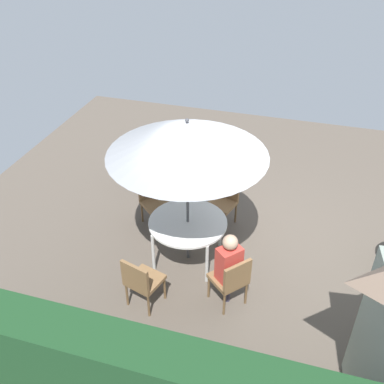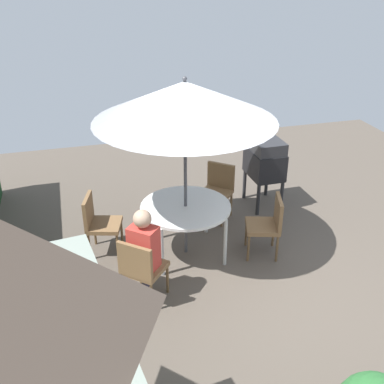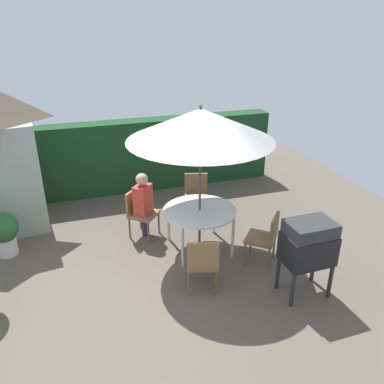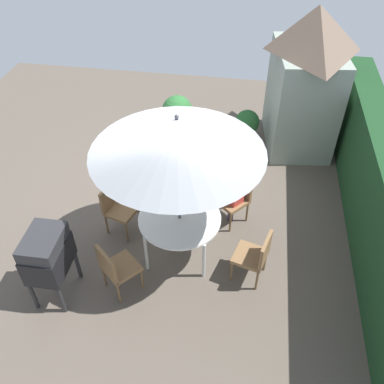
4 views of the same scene
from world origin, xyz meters
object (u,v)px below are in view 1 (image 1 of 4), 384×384
object	(u,v)px
patio_table	(188,224)
bbq_grill	(160,158)
chair_far_side	(224,199)
chair_near_shed	(232,279)
person_in_red	(229,262)
chair_toward_hedge	(154,198)
patio_umbrella	(187,139)
chair_toward_house	(141,280)

from	to	relation	value
patio_table	bbq_grill	bearing A→B (deg)	-57.13
patio_table	chair_far_side	size ratio (longest dim) A/B	1.41
chair_near_shed	person_in_red	distance (m)	0.28
chair_far_side	person_in_red	size ratio (longest dim) A/B	0.71
chair_near_shed	chair_far_side	distance (m)	2.00
chair_near_shed	chair_far_side	world-z (taller)	same
chair_toward_hedge	person_in_red	size ratio (longest dim) A/B	0.71
chair_near_shed	chair_toward_hedge	xyz separation A→B (m)	(1.79, -1.57, 0.00)
patio_table	patio_umbrella	distance (m)	1.54
patio_umbrella	person_in_red	world-z (taller)	patio_umbrella
chair_toward_hedge	chair_toward_house	xyz separation A→B (m)	(-0.55, 1.97, 0.00)
patio_umbrella	chair_toward_house	bearing A→B (deg)	74.19
chair_near_shed	chair_toward_house	size ratio (longest dim) A/B	1.00
chair_near_shed	person_in_red	size ratio (longest dim) A/B	0.71
patio_umbrella	chair_near_shed	distance (m)	2.11
bbq_grill	person_in_red	world-z (taller)	person_in_red
bbq_grill	chair_toward_hedge	distance (m)	0.95
person_in_red	chair_near_shed	bearing A→B (deg)	138.65
chair_toward_house	chair_far_side	bearing A→B (deg)	-106.37
patio_table	person_in_red	size ratio (longest dim) A/B	1.01
patio_table	chair_near_shed	world-z (taller)	chair_near_shed
bbq_grill	chair_far_side	world-z (taller)	bbq_grill
bbq_grill	chair_near_shed	bearing A→B (deg)	128.87
chair_toward_hedge	chair_far_side	bearing A→B (deg)	-163.97
patio_table	chair_toward_hedge	size ratio (longest dim) A/B	1.41
patio_table	bbq_grill	world-z (taller)	bbq_grill
chair_near_shed	chair_far_side	size ratio (longest dim) A/B	1.00
patio_umbrella	chair_toward_hedge	xyz separation A→B (m)	(0.89, -0.77, -1.73)
chair_far_side	patio_umbrella	bearing A→B (deg)	73.04
patio_table	chair_toward_house	size ratio (longest dim) A/B	1.41
chair_far_side	bbq_grill	bearing A→B (deg)	-20.38
patio_umbrella	chair_near_shed	size ratio (longest dim) A/B	2.86
patio_table	chair_far_side	xyz separation A→B (m)	(-0.34, -1.12, -0.19)
person_in_red	chair_far_side	bearing A→B (deg)	-75.00
patio_umbrella	chair_near_shed	bearing A→B (deg)	138.65
bbq_grill	chair_far_side	xyz separation A→B (m)	(-1.41, 0.52, -0.33)
chair_far_side	chair_toward_hedge	world-z (taller)	same
patio_umbrella	bbq_grill	bearing A→B (deg)	-57.13
person_in_red	patio_umbrella	bearing A→B (deg)	-41.35
patio_umbrella	bbq_grill	distance (m)	2.41
chair_far_side	chair_toward_hedge	xyz separation A→B (m)	(1.23, 0.35, 0.00)
chair_far_side	patio_table	bearing A→B (deg)	73.04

